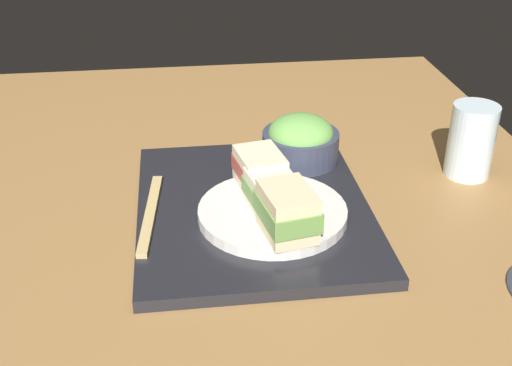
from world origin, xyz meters
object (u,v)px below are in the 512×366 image
at_px(sandwich_near, 260,170).
at_px(sandwich_middle, 273,193).
at_px(drinking_glass, 471,141).
at_px(sandwich_far, 287,212).
at_px(salad_bowl, 301,140).
at_px(chopsticks_pair, 150,213).
at_px(sandwich_plate, 272,213).

distance_m(sandwich_near, sandwich_middle, 0.06).
bearing_deg(drinking_glass, sandwich_far, -60.70).
relative_size(sandwich_near, salad_bowl, 0.78).
xyz_separation_m(sandwich_near, chopsticks_pair, (0.04, -0.16, -0.04)).
height_order(sandwich_plate, chopsticks_pair, sandwich_plate).
relative_size(salad_bowl, chopsticks_pair, 0.60).
height_order(sandwich_plate, salad_bowl, salad_bowl).
height_order(chopsticks_pair, drinking_glass, drinking_glass).
bearing_deg(salad_bowl, sandwich_near, -37.01).
distance_m(sandwich_plate, sandwich_middle, 0.03).
distance_m(sandwich_far, drinking_glass, 0.37).
distance_m(sandwich_near, chopsticks_pair, 0.16).
distance_m(sandwich_far, chopsticks_pair, 0.20).
bearing_deg(salad_bowl, sandwich_far, -14.82).
relative_size(sandwich_far, salad_bowl, 0.79).
bearing_deg(sandwich_far, chopsticks_pair, -117.02).
distance_m(sandwich_middle, salad_bowl, 0.18).
distance_m(sandwich_near, sandwich_far, 0.13).
xyz_separation_m(sandwich_middle, drinking_glass, (-0.12, 0.33, 0.00)).
xyz_separation_m(sandwich_near, sandwich_far, (0.12, 0.02, 0.01)).
bearing_deg(sandwich_near, sandwich_plate, 8.19).
relative_size(sandwich_plate, sandwich_middle, 2.19).
bearing_deg(salad_bowl, drinking_glass, 79.04).
height_order(sandwich_plate, sandwich_near, sandwich_near).
xyz_separation_m(sandwich_near, sandwich_middle, (0.06, 0.01, -0.00)).
distance_m(sandwich_near, salad_bowl, 0.13).
bearing_deg(sandwich_middle, salad_bowl, 157.34).
bearing_deg(chopsticks_pair, sandwich_far, 62.98).
bearing_deg(sandwich_plate, sandwich_far, 8.19).
relative_size(chopsticks_pair, drinking_glass, 1.74).
xyz_separation_m(sandwich_plate, sandwich_middle, (-0.00, 0.00, 0.03)).
relative_size(sandwich_plate, sandwich_far, 2.13).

